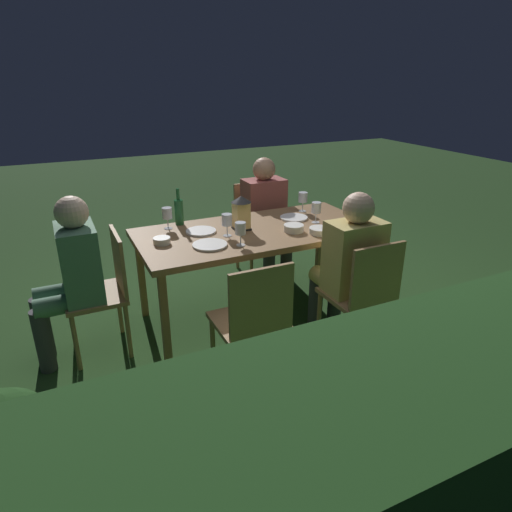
# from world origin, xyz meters

# --- Properties ---
(ground_plane) EXTENTS (16.00, 16.00, 0.00)m
(ground_plane) POSITION_xyz_m (0.00, 0.00, 0.00)
(ground_plane) COLOR #26471E
(dining_table) EXTENTS (1.82, 0.88, 0.74)m
(dining_table) POSITION_xyz_m (0.00, 0.00, 0.68)
(dining_table) COLOR olive
(dining_table) RESTS_ON ground
(chair_head_far) EXTENTS (0.40, 0.42, 0.87)m
(chair_head_far) POSITION_xyz_m (1.16, 0.00, 0.49)
(chair_head_far) COLOR #937047
(chair_head_far) RESTS_ON ground
(person_in_green) EXTENTS (0.48, 0.38, 1.15)m
(person_in_green) POSITION_xyz_m (1.36, 0.00, 0.64)
(person_in_green) COLOR #4C7A5B
(person_in_green) RESTS_ON ground
(chair_side_right_a) EXTENTS (0.42, 0.40, 0.87)m
(chair_side_right_a) POSITION_xyz_m (-0.41, 0.83, 0.49)
(chair_side_right_a) COLOR #937047
(chair_side_right_a) RESTS_ON ground
(person_in_mustard) EXTENTS (0.38, 0.47, 1.15)m
(person_in_mustard) POSITION_xyz_m (-0.41, 0.63, 0.64)
(person_in_mustard) COLOR tan
(person_in_mustard) RESTS_ON ground
(chair_side_left_a) EXTENTS (0.42, 0.40, 0.87)m
(chair_side_left_a) POSITION_xyz_m (-0.41, -0.83, 0.49)
(chair_side_left_a) COLOR #937047
(chair_side_left_a) RESTS_ON ground
(person_in_rust) EXTENTS (0.38, 0.47, 1.15)m
(person_in_rust) POSITION_xyz_m (-0.41, -0.63, 0.64)
(person_in_rust) COLOR #9E4C47
(person_in_rust) RESTS_ON ground
(chair_side_right_b) EXTENTS (0.42, 0.40, 0.87)m
(chair_side_right_b) POSITION_xyz_m (0.41, 0.83, 0.49)
(chair_side_right_b) COLOR #937047
(chair_side_right_b) RESTS_ON ground
(lantern_centerpiece) EXTENTS (0.15, 0.15, 0.27)m
(lantern_centerpiece) POSITION_xyz_m (0.10, -0.05, 0.89)
(lantern_centerpiece) COLOR black
(lantern_centerpiece) RESTS_ON dining_table
(green_bottle_on_table) EXTENTS (0.07, 0.07, 0.29)m
(green_bottle_on_table) POSITION_xyz_m (0.50, -0.37, 0.85)
(green_bottle_on_table) COLOR #1E5B2D
(green_bottle_on_table) RESTS_ON dining_table
(wine_glass_a) EXTENTS (0.08, 0.08, 0.17)m
(wine_glass_a) POSITION_xyz_m (0.24, 0.26, 0.86)
(wine_glass_a) COLOR silver
(wine_glass_a) RESTS_ON dining_table
(wine_glass_b) EXTENTS (0.08, 0.08, 0.17)m
(wine_glass_b) POSITION_xyz_m (0.61, -0.31, 0.86)
(wine_glass_b) COLOR silver
(wine_glass_b) RESTS_ON dining_table
(wine_glass_c) EXTENTS (0.08, 0.08, 0.17)m
(wine_glass_c) POSITION_xyz_m (0.25, 0.04, 0.86)
(wine_glass_c) COLOR silver
(wine_glass_c) RESTS_ON dining_table
(wine_glass_d) EXTENTS (0.08, 0.08, 0.17)m
(wine_glass_d) POSITION_xyz_m (-0.51, 0.05, 0.86)
(wine_glass_d) COLOR silver
(wine_glass_d) RESTS_ON dining_table
(wine_glass_e) EXTENTS (0.08, 0.08, 0.17)m
(wine_glass_e) POSITION_xyz_m (-0.58, -0.27, 0.86)
(wine_glass_e) COLOR silver
(wine_glass_e) RESTS_ON dining_table
(plate_a) EXTENTS (0.23, 0.23, 0.01)m
(plate_a) POSITION_xyz_m (-0.40, -0.12, 0.75)
(plate_a) COLOR white
(plate_a) RESTS_ON dining_table
(plate_b) EXTENTS (0.25, 0.25, 0.01)m
(plate_b) POSITION_xyz_m (0.44, 0.18, 0.75)
(plate_b) COLOR white
(plate_b) RESTS_ON dining_table
(plate_c) EXTENTS (0.23, 0.23, 0.01)m
(plate_c) POSITION_xyz_m (0.40, -0.12, 0.75)
(plate_c) COLOR white
(plate_c) RESTS_ON dining_table
(bowl_olives) EXTENTS (0.15, 0.15, 0.05)m
(bowl_olives) POSITION_xyz_m (-0.24, 0.16, 0.77)
(bowl_olives) COLOR silver
(bowl_olives) RESTS_ON dining_table
(bowl_bread) EXTENTS (0.16, 0.16, 0.04)m
(bowl_bread) POSITION_xyz_m (-0.40, 0.29, 0.76)
(bowl_bread) COLOR silver
(bowl_bread) RESTS_ON dining_table
(bowl_salad) EXTENTS (0.12, 0.12, 0.05)m
(bowl_salad) POSITION_xyz_m (0.73, -0.01, 0.76)
(bowl_salad) COLOR silver
(bowl_salad) RESTS_ON dining_table
(hedge_backdrop) EXTENTS (5.34, 0.65, 1.09)m
(hedge_backdrop) POSITION_xyz_m (0.00, 2.18, 0.55)
(hedge_backdrop) COLOR #234C1E
(hedge_backdrop) RESTS_ON ground
(potted_plant_by_hedge) EXTENTS (0.52, 0.52, 0.77)m
(potted_plant_by_hedge) POSITION_xyz_m (1.73, 1.39, 0.46)
(potted_plant_by_hedge) COLOR brown
(potted_plant_by_hedge) RESTS_ON ground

